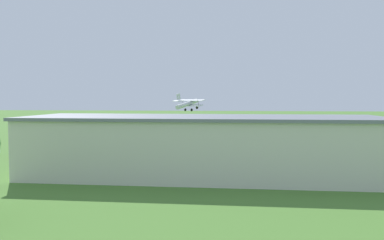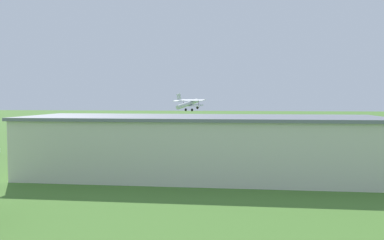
% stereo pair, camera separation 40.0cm
% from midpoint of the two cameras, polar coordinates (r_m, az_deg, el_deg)
% --- Properties ---
extents(ground_plane, '(400.00, 400.00, 0.00)m').
position_cam_midpoint_polar(ground_plane, '(86.37, 3.44, -2.73)').
color(ground_plane, '#47752D').
extents(hangar, '(39.88, 13.06, 6.77)m').
position_cam_midpoint_polar(hangar, '(44.88, 1.62, -3.75)').
color(hangar, beige).
rests_on(hangar, ground_plane).
extents(biplane, '(7.29, 7.56, 4.11)m').
position_cam_midpoint_polar(biplane, '(90.59, -0.38, 2.37)').
color(biplane, silver).
extents(car_silver, '(2.34, 4.20, 1.58)m').
position_cam_midpoint_polar(car_silver, '(60.95, -17.19, -4.52)').
color(car_silver, '#B7B7BC').
rests_on(car_silver, ground_plane).
extents(car_red, '(2.28, 4.60, 1.63)m').
position_cam_midpoint_polar(car_red, '(64.05, -22.45, -4.22)').
color(car_red, red).
rests_on(car_red, ground_plane).
extents(person_watching_takeoff, '(0.51, 0.51, 1.71)m').
position_cam_midpoint_polar(person_watching_takeoff, '(66.51, -15.09, -3.83)').
color(person_watching_takeoff, '#33723F').
rests_on(person_watching_takeoff, ground_plane).
extents(person_near_hangar_door, '(0.49, 0.49, 1.75)m').
position_cam_midpoint_polar(person_near_hangar_door, '(58.71, 21.74, -4.83)').
color(person_near_hangar_door, '#3F3F47').
rests_on(person_near_hangar_door, ground_plane).
extents(person_at_fence_line, '(0.53, 0.53, 1.70)m').
position_cam_midpoint_polar(person_at_fence_line, '(61.20, 17.56, -4.47)').
color(person_at_fence_line, '#72338C').
rests_on(person_at_fence_line, ground_plane).
extents(person_walking_on_apron, '(0.39, 0.39, 1.63)m').
position_cam_midpoint_polar(person_walking_on_apron, '(64.06, -9.35, -4.06)').
color(person_walking_on_apron, '#72338C').
rests_on(person_walking_on_apron, ground_plane).
extents(windsock, '(1.47, 1.16, 5.26)m').
position_cam_midpoint_polar(windsock, '(85.01, 23.14, 0.07)').
color(windsock, silver).
rests_on(windsock, ground_plane).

